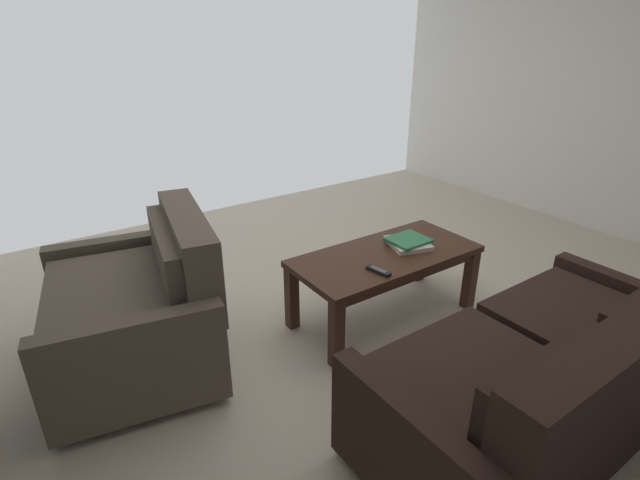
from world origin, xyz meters
The scene contains 7 objects.
ground_plane centered at (0.00, 0.00, 0.00)m, with size 5.66×4.85×0.01m, color beige.
wall_left centered at (-2.83, 0.00, 1.27)m, with size 0.12×4.85×2.53m, color white.
sofa_main centered at (0.00, 1.35, 0.35)m, with size 1.73×0.85×0.81m.
loveseat_near centered at (1.34, -0.27, 0.37)m, with size 1.04×1.24×0.87m.
coffee_table centered at (-0.09, 0.15, 0.40)m, with size 1.22×0.57×0.47m.
book_stack centered at (-0.29, 0.14, 0.50)m, with size 0.31×0.33×0.05m.
tv_remote centered at (0.12, 0.32, 0.48)m, with size 0.07×0.17×0.02m.
Camera 1 is at (1.81, 2.17, 1.79)m, focal length 26.84 mm.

